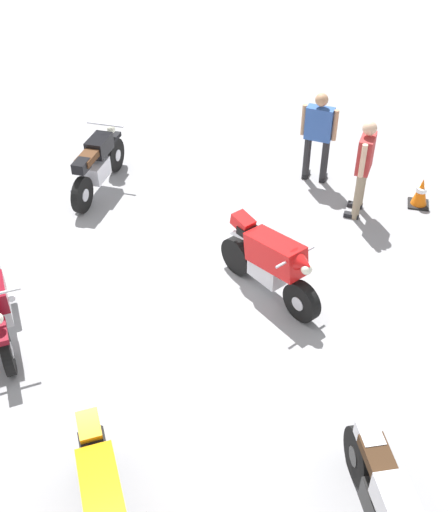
{
  "coord_description": "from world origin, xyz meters",
  "views": [
    {
      "loc": [
        6.56,
        2.19,
        6.13
      ],
      "look_at": [
        -0.03,
        0.6,
        0.75
      ],
      "focal_mm": 43.34,
      "sensor_mm": 36.0,
      "label": 1
    }
  ],
  "objects_px": {
    "motorcycle_red_sportbike": "(270,262)",
    "person_in_blue_shirt": "(318,132)",
    "motorcycle_orange_sportbike": "(104,501)",
    "traffic_cone": "(421,192)",
    "motorcycle_black_cruiser": "(97,165)",
    "person_in_red_shirt": "(364,162)",
    "motorcycle_silver_cruiser": "(386,507)"
  },
  "relations": [
    {
      "from": "motorcycle_red_sportbike",
      "to": "person_in_blue_shirt",
      "type": "xyz_separation_m",
      "value": [
        -3.38,
        0.25,
        0.39
      ]
    },
    {
      "from": "motorcycle_orange_sportbike",
      "to": "traffic_cone",
      "type": "bearing_deg",
      "value": 124.52
    },
    {
      "from": "motorcycle_black_cruiser",
      "to": "person_in_red_shirt",
      "type": "distance_m",
      "value": 4.69
    },
    {
      "from": "traffic_cone",
      "to": "motorcycle_black_cruiser",
      "type": "bearing_deg",
      "value": -81.63
    },
    {
      "from": "motorcycle_red_sportbike",
      "to": "motorcycle_silver_cruiser",
      "type": "height_order",
      "value": "motorcycle_red_sportbike"
    },
    {
      "from": "motorcycle_orange_sportbike",
      "to": "motorcycle_black_cruiser",
      "type": "distance_m",
      "value": 6.64
    },
    {
      "from": "motorcycle_red_sportbike",
      "to": "traffic_cone",
      "type": "distance_m",
      "value": 3.68
    },
    {
      "from": "person_in_red_shirt",
      "to": "person_in_blue_shirt",
      "type": "relative_size",
      "value": 1.01
    },
    {
      "from": "motorcycle_black_cruiser",
      "to": "motorcycle_silver_cruiser",
      "type": "bearing_deg",
      "value": -134.78
    },
    {
      "from": "motorcycle_silver_cruiser",
      "to": "person_in_blue_shirt",
      "type": "height_order",
      "value": "person_in_blue_shirt"
    },
    {
      "from": "traffic_cone",
      "to": "motorcycle_red_sportbike",
      "type": "bearing_deg",
      "value": -36.41
    },
    {
      "from": "motorcycle_red_sportbike",
      "to": "motorcycle_orange_sportbike",
      "type": "distance_m",
      "value": 4.09
    },
    {
      "from": "motorcycle_silver_cruiser",
      "to": "motorcycle_orange_sportbike",
      "type": "bearing_deg",
      "value": -99.6
    },
    {
      "from": "motorcycle_red_sportbike",
      "to": "motorcycle_black_cruiser",
      "type": "distance_m",
      "value": 4.12
    },
    {
      "from": "motorcycle_orange_sportbike",
      "to": "person_in_blue_shirt",
      "type": "relative_size",
      "value": 1.02
    },
    {
      "from": "motorcycle_silver_cruiser",
      "to": "traffic_cone",
      "type": "bearing_deg",
      "value": 153.37
    },
    {
      "from": "motorcycle_black_cruiser",
      "to": "person_in_blue_shirt",
      "type": "bearing_deg",
      "value": -70.17
    },
    {
      "from": "motorcycle_silver_cruiser",
      "to": "motorcycle_black_cruiser",
      "type": "bearing_deg",
      "value": -158.8
    },
    {
      "from": "motorcycle_red_sportbike",
      "to": "motorcycle_silver_cruiser",
      "type": "bearing_deg",
      "value": -25.32
    },
    {
      "from": "motorcycle_orange_sportbike",
      "to": "person_in_blue_shirt",
      "type": "height_order",
      "value": "person_in_blue_shirt"
    },
    {
      "from": "motorcycle_orange_sportbike",
      "to": "motorcycle_black_cruiser",
      "type": "relative_size",
      "value": 0.84
    },
    {
      "from": "motorcycle_orange_sportbike",
      "to": "motorcycle_silver_cruiser",
      "type": "relative_size",
      "value": 0.89
    },
    {
      "from": "motorcycle_orange_sportbike",
      "to": "person_in_red_shirt",
      "type": "height_order",
      "value": "person_in_red_shirt"
    },
    {
      "from": "motorcycle_orange_sportbike",
      "to": "person_in_red_shirt",
      "type": "bearing_deg",
      "value": 131.0
    },
    {
      "from": "person_in_red_shirt",
      "to": "traffic_cone",
      "type": "height_order",
      "value": "person_in_red_shirt"
    },
    {
      "from": "person_in_red_shirt",
      "to": "motorcycle_silver_cruiser",
      "type": "bearing_deg",
      "value": 102.63
    },
    {
      "from": "motorcycle_red_sportbike",
      "to": "person_in_blue_shirt",
      "type": "distance_m",
      "value": 3.41
    },
    {
      "from": "motorcycle_orange_sportbike",
      "to": "motorcycle_black_cruiser",
      "type": "height_order",
      "value": "motorcycle_orange_sportbike"
    },
    {
      "from": "motorcycle_orange_sportbike",
      "to": "person_in_red_shirt",
      "type": "relative_size",
      "value": 1.01
    },
    {
      "from": "motorcycle_orange_sportbike",
      "to": "motorcycle_silver_cruiser",
      "type": "distance_m",
      "value": 2.72
    },
    {
      "from": "motorcycle_silver_cruiser",
      "to": "person_in_blue_shirt",
      "type": "bearing_deg",
      "value": 169.74
    },
    {
      "from": "motorcycle_black_cruiser",
      "to": "traffic_cone",
      "type": "relative_size",
      "value": 3.95
    }
  ]
}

